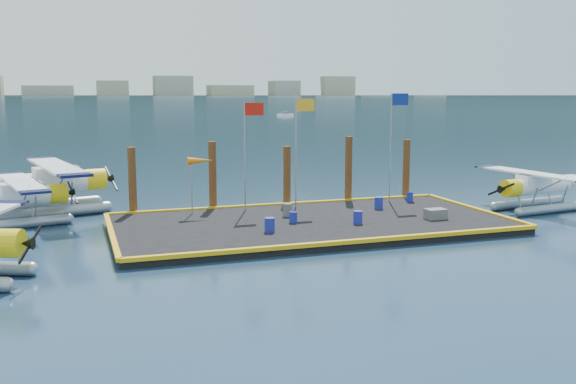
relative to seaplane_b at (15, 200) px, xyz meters
name	(u,v)px	position (x,y,z in m)	size (l,w,h in m)	color
ground	(311,228)	(14.57, -5.59, -1.36)	(4000.00, 4000.00, 0.00)	navy
dock	(311,224)	(14.57, -5.59, -1.16)	(20.00, 10.00, 0.40)	black
dock_bumpers	(311,219)	(14.57, -5.59, -0.87)	(20.25, 10.25, 0.18)	#DAA10C
far_backdrop	(168,90)	(254.48, 1731.93, 8.09)	(3050.00, 2050.00, 810.00)	black
seaplane_b	(15,200)	(0.00, 0.00, 0.00)	(8.13, 8.82, 3.13)	#8F959C
seaplane_c	(49,186)	(1.62, 2.77, 0.28)	(9.80, 10.65, 3.77)	#8F959C
seaplane_d	(538,189)	(29.04, -5.27, -0.04)	(7.79, 8.58, 3.03)	#8F959C
drum_0	(293,217)	(13.53, -5.83, -0.68)	(0.40, 0.40, 0.57)	#1B2499
drum_1	(358,217)	(16.55, -7.09, -0.64)	(0.46, 0.46, 0.65)	#1B2499
drum_2	(379,203)	(19.42, -3.69, -0.62)	(0.48, 0.48, 0.68)	#1B2499
drum_3	(270,225)	(11.76, -7.51, -0.62)	(0.48, 0.48, 0.68)	#1B2499
drum_4	(410,197)	(22.27, -2.16, -0.68)	(0.40, 0.40, 0.56)	#1B2499
drum_5	(287,210)	(13.79, -4.10, -0.62)	(0.49, 0.49, 0.69)	#58595D
crate	(436,214)	(20.92, -7.29, -0.70)	(1.06, 0.71, 0.53)	#58595D
flagpole_red	(248,139)	(12.28, -1.79, 3.03)	(1.14, 0.08, 6.00)	gray
flagpole_yellow	(299,136)	(15.28, -1.79, 3.15)	(1.14, 0.08, 6.20)	gray
flagpole_blue	(394,131)	(21.27, -1.79, 3.32)	(1.14, 0.08, 6.50)	gray
windsock	(200,162)	(9.55, -1.79, 1.87)	(1.40, 0.44, 3.12)	gray
piling_0	(132,183)	(6.07, -0.19, 0.64)	(0.44, 0.44, 4.00)	#482114
piling_1	(213,178)	(10.57, -0.19, 0.74)	(0.44, 0.44, 4.20)	#482114
piling_2	(287,178)	(15.07, -0.19, 0.54)	(0.44, 0.44, 3.80)	#482114
piling_3	(349,171)	(19.07, -0.19, 0.79)	(0.44, 0.44, 4.30)	#482114
piling_4	(406,171)	(23.07, -0.19, 0.64)	(0.44, 0.44, 4.00)	#482114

